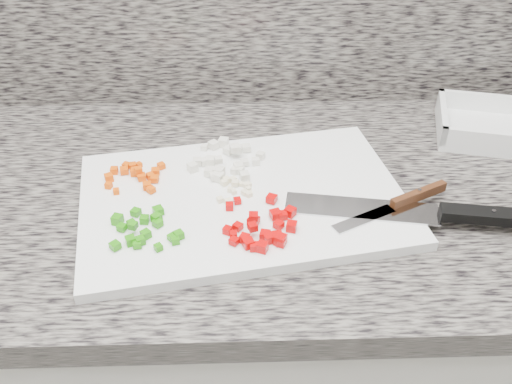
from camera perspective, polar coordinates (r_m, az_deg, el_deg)
cabinet at (r=1.27m, az=-2.58°, el=-16.86°), size 3.92×0.62×0.86m
countertop at (r=0.95m, az=-3.30°, el=-0.31°), size 3.96×0.64×0.04m
cutting_board at (r=0.89m, az=-1.33°, el=-0.73°), size 0.54×0.41×0.02m
carrot_pile at (r=0.94m, az=-11.93°, el=1.69°), size 0.10×0.09×0.02m
onion_pile at (r=0.95m, az=-3.22°, el=3.04°), size 0.13×0.12×0.02m
green_pepper_pile at (r=0.83m, az=-11.20°, el=-3.58°), size 0.11×0.10×0.02m
red_pepper_pile at (r=0.81m, az=0.85°, el=-3.66°), size 0.11×0.13×0.02m
garlic_pile at (r=0.89m, az=-2.09°, el=0.39°), size 0.06×0.07×0.01m
chef_knife at (r=0.88m, az=18.51°, el=-2.04°), size 0.38×0.10×0.02m
paring_knife at (r=0.89m, az=14.69°, el=-0.86°), size 0.19×0.11×0.02m
tray at (r=1.15m, az=23.21°, el=5.87°), size 0.25×0.21×0.05m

